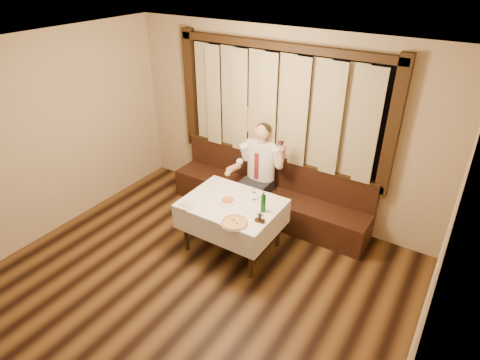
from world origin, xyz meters
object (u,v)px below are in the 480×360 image
Objects in this scene: pasta_red at (228,199)px; pasta_cream at (187,203)px; dining_table at (232,209)px; cruet_caddy at (260,219)px; seated_man at (259,166)px; green_bottle at (263,203)px; banquette at (268,196)px; pizza at (235,222)px.

pasta_cream is at bearing -136.54° from pasta_red.
cruet_caddy is (0.53, -0.18, 0.15)m from dining_table.
green_bottle is at bearing -57.03° from seated_man.
green_bottle is at bearing 5.03° from pasta_red.
green_bottle is (0.45, 0.04, 0.23)m from dining_table.
banquette reaches higher than cruet_caddy.
banquette is at bearing 35.34° from seated_man.
green_bottle is 0.25m from cruet_caddy.
seated_man reaches higher than green_bottle.
pasta_red is (-0.06, -1.03, 0.48)m from banquette.
seated_man reaches higher than pasta_cream.
pizza is at bearing -78.32° from banquette.
dining_table is at bearing -175.31° from green_bottle.
seated_man is at bearing 94.07° from pasta_red.
seated_man is at bearing 76.07° from pasta_cream.
seated_man is at bearing 122.97° from green_bottle.
pasta_cream is 0.16× the size of seated_man.
banquette is 11.04× the size of green_bottle.
cruet_caddy is at bearing -18.94° from dining_table.
cruet_caddy is (0.53, -1.21, 0.49)m from banquette.
pizza is 0.74m from pasta_cream.
pasta_cream is 0.82× the size of green_bottle.
dining_table is 0.16m from pasta_red.
seated_man is (-0.13, -0.09, 0.55)m from banquette.
cruet_caddy is (0.24, 0.20, 0.03)m from pizza.
cruet_caddy reaches higher than pasta_cream.
seated_man is at bearing -144.66° from banquette.
pasta_red is at bearing 157.63° from cruet_caddy.
cruet_caddy is 1.30m from seated_man.
dining_table is 0.58m from cruet_caddy.
pizza is at bearing -52.64° from dining_table.
seated_man is (-0.13, 0.93, 0.21)m from dining_table.
green_bottle is at bearing 103.59° from cruet_caddy.
banquette is 1.08m from dining_table.
cruet_caddy is (0.98, 0.20, 0.01)m from pasta_cream.
banquette is at bearing 114.62° from green_bottle.
cruet_caddy is at bearing 11.38° from pasta_cream.
green_bottle is 2.32× the size of cruet_caddy.
cruet_caddy is at bearing -66.26° from banquette.
seated_man is at bearing 107.69° from pizza.
pasta_cream is at bearing -155.28° from green_bottle.
pizza is 1.18× the size of green_bottle.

